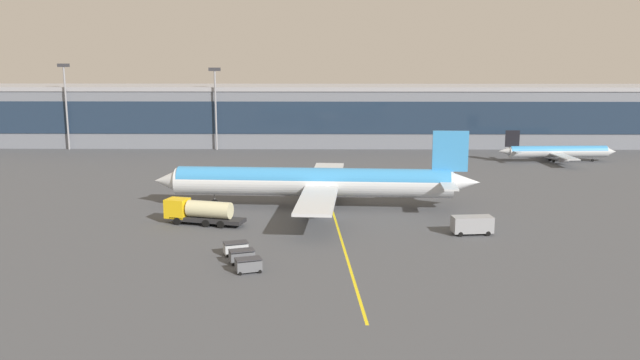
% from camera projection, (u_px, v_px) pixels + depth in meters
% --- Properties ---
extents(ground_plane, '(700.00, 700.00, 0.00)m').
position_uv_depth(ground_plane, '(328.00, 216.00, 91.55)').
color(ground_plane, '#47494F').
extents(apron_lead_in_line, '(5.42, 79.85, 0.01)m').
position_uv_depth(apron_lead_in_line, '(333.00, 213.00, 93.50)').
color(apron_lead_in_line, yellow).
rests_on(apron_lead_in_line, ground_plane).
extents(terminal_building, '(181.36, 22.37, 14.77)m').
position_uv_depth(terminal_building, '(316.00, 115.00, 167.21)').
color(terminal_building, slate).
rests_on(terminal_building, ground_plane).
extents(main_airliner, '(47.99, 38.26, 11.52)m').
position_uv_depth(main_airliner, '(314.00, 182.00, 96.03)').
color(main_airliner, silver).
rests_on(main_airliner, ground_plane).
extents(fuel_tanker, '(11.08, 5.25, 3.25)m').
position_uv_depth(fuel_tanker, '(199.00, 211.00, 86.77)').
color(fuel_tanker, '#232326').
rests_on(fuel_tanker, ground_plane).
extents(crew_van, '(5.20, 2.63, 2.30)m').
position_uv_depth(crew_van, '(473.00, 224.00, 81.89)').
color(crew_van, gray).
rests_on(crew_van, ground_plane).
extents(baggage_cart_0, '(3.01, 2.35, 1.48)m').
position_uv_depth(baggage_cart_0, '(248.00, 265.00, 67.53)').
color(baggage_cart_0, '#595B60').
rests_on(baggage_cart_0, ground_plane).
extents(baggage_cart_1, '(3.01, 2.35, 1.48)m').
position_uv_depth(baggage_cart_1, '(242.00, 256.00, 70.50)').
color(baggage_cart_1, '#595B60').
rests_on(baggage_cart_1, ground_plane).
extents(baggage_cart_2, '(3.01, 2.35, 1.48)m').
position_uv_depth(baggage_cart_2, '(236.00, 248.00, 73.48)').
color(baggage_cart_2, '#B2B7BC').
rests_on(baggage_cart_2, ground_plane).
extents(commuter_jet_far, '(25.27, 20.00, 6.74)m').
position_uv_depth(commuter_jet_far, '(558.00, 152.00, 138.41)').
color(commuter_jet_far, '#B2B7BC').
rests_on(commuter_jet_far, ground_plane).
extents(apron_light_mast_0, '(2.80, 0.50, 20.33)m').
position_uv_depth(apron_light_mast_0, '(66.00, 99.00, 155.33)').
color(apron_light_mast_0, gray).
rests_on(apron_light_mast_0, ground_plane).
extents(apron_light_mast_1, '(2.80, 0.50, 19.41)m').
position_uv_depth(apron_light_mast_1, '(215.00, 101.00, 154.98)').
color(apron_light_mast_1, gray).
rests_on(apron_light_mast_1, ground_plane).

